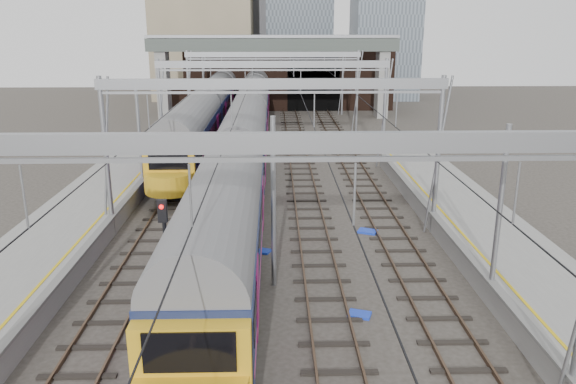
{
  "coord_description": "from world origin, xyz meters",
  "views": [
    {
      "loc": [
        0.04,
        -19.07,
        10.27
      ],
      "look_at": [
        0.71,
        7.38,
        2.4
      ],
      "focal_mm": 35.0,
      "sensor_mm": 36.0,
      "label": 1
    }
  ],
  "objects_px": {
    "signal_near_centre": "(246,226)",
    "train_second": "(215,103)",
    "train_main": "(249,121)",
    "signal_near_left": "(165,243)"
  },
  "relations": [
    {
      "from": "signal_near_centre",
      "to": "train_second",
      "type": "bearing_deg",
      "value": 120.79
    },
    {
      "from": "train_main",
      "to": "signal_near_centre",
      "type": "xyz_separation_m",
      "value": [
        0.93,
        -26.22,
        0.29
      ]
    },
    {
      "from": "signal_near_centre",
      "to": "train_main",
      "type": "bearing_deg",
      "value": 115.33
    },
    {
      "from": "train_main",
      "to": "signal_near_centre",
      "type": "height_order",
      "value": "train_main"
    },
    {
      "from": "train_second",
      "to": "signal_near_left",
      "type": "xyz_separation_m",
      "value": [
        2.14,
        -39.04,
        0.23
      ]
    },
    {
      "from": "signal_near_left",
      "to": "signal_near_centre",
      "type": "distance_m",
      "value": 3.19
    },
    {
      "from": "signal_near_left",
      "to": "train_second",
      "type": "bearing_deg",
      "value": 94.22
    },
    {
      "from": "signal_near_left",
      "to": "signal_near_centre",
      "type": "xyz_separation_m",
      "value": [
        2.79,
        1.56,
        0.03
      ]
    },
    {
      "from": "signal_near_left",
      "to": "signal_near_centre",
      "type": "relative_size",
      "value": 0.99
    },
    {
      "from": "train_second",
      "to": "signal_near_left",
      "type": "height_order",
      "value": "train_second"
    }
  ]
}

